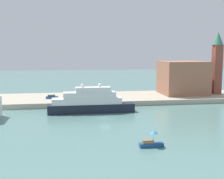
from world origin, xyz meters
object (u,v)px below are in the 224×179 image
Objects in this scene: harbor_building at (183,78)px; person_figure at (63,100)px; parked_car at (52,97)px; large_yacht at (90,103)px; mooring_bollard at (88,100)px; small_motorboat at (151,141)px; bell_tower at (217,60)px.

harbor_building is 46.57m from person_figure.
harbor_building is at bearing 4.05° from parked_car.
mooring_bollard is (0.23, 9.19, -0.95)m from large_yacht.
small_motorboat is 0.20× the size of bell_tower.
small_motorboat is 1.08× the size of parked_car.
bell_tower is 30.57× the size of mooring_bollard.
small_motorboat is at bearing -67.94° from parked_car.
harbor_building is 14.37m from bell_tower.
parked_car is (-61.30, -1.66, -12.24)m from bell_tower.
bell_tower reaches higher than small_motorboat.
small_motorboat is 0.28× the size of harbor_building.
large_yacht is at bearing -150.42° from harbor_building.
harbor_building is at bearing 14.21° from person_figure.
small_motorboat is 6.00× the size of mooring_bollard.
person_figure reaches higher than small_motorboat.
large_yacht reaches higher than small_motorboat.
large_yacht is 12.45m from person_figure.
bell_tower is 5.50× the size of parked_car.
small_motorboat is 54.54m from parked_car.
harbor_building is at bearing 62.45° from small_motorboat.
parked_car is 14.55m from mooring_bollard.
parked_car is at bearing -175.95° from harbor_building.
small_motorboat is at bearing -78.54° from mooring_bollard.
parked_car reaches higher than mooring_bollard.
parked_car is (-11.69, 17.53, -0.81)m from large_yacht.
person_figure is 8.14m from mooring_bollard.
large_yacht reaches higher than person_figure.
person_figure is (-44.84, -11.35, -5.38)m from harbor_building.
bell_tower is (40.82, 52.20, 13.33)m from small_motorboat.
mooring_bollard is (11.92, -8.34, -0.14)m from parked_car.
large_yacht is 34.21m from small_motorboat.
parked_car is at bearing -178.45° from bell_tower.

